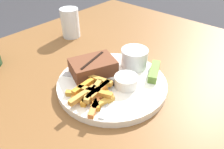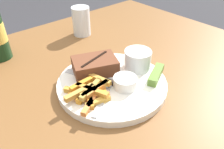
{
  "view_description": "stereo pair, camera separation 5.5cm",
  "coord_description": "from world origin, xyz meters",
  "px_view_note": "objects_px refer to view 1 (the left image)",
  "views": [
    {
      "loc": [
        -0.33,
        -0.29,
        1.14
      ],
      "look_at": [
        0.0,
        0.0,
        0.82
      ],
      "focal_mm": 35.0,
      "sensor_mm": 36.0,
      "label": 1
    },
    {
      "loc": [
        -0.29,
        -0.33,
        1.14
      ],
      "look_at": [
        0.0,
        0.0,
        0.82
      ],
      "focal_mm": 35.0,
      "sensor_mm": 36.0,
      "label": 2
    }
  ],
  "objects_px": {
    "coleslaw_cup": "(136,58)",
    "dipping_sauce_cup": "(126,81)",
    "steak_portion": "(93,67)",
    "drinking_glass": "(70,23)",
    "knife_utensil": "(99,80)",
    "pickle_spear": "(154,71)",
    "fork_utensil": "(107,99)",
    "dinner_plate": "(112,84)"
  },
  "relations": [
    {
      "from": "coleslaw_cup",
      "to": "fork_utensil",
      "type": "height_order",
      "value": "coleslaw_cup"
    },
    {
      "from": "knife_utensil",
      "to": "drinking_glass",
      "type": "relative_size",
      "value": 1.54
    },
    {
      "from": "coleslaw_cup",
      "to": "dipping_sauce_cup",
      "type": "distance_m",
      "value": 0.09
    },
    {
      "from": "coleslaw_cup",
      "to": "drinking_glass",
      "type": "bearing_deg",
      "value": 84.31
    },
    {
      "from": "coleslaw_cup",
      "to": "drinking_glass",
      "type": "xyz_separation_m",
      "value": [
        0.03,
        0.31,
        0.0
      ]
    },
    {
      "from": "coleslaw_cup",
      "to": "drinking_glass",
      "type": "relative_size",
      "value": 0.71
    },
    {
      "from": "dinner_plate",
      "to": "coleslaw_cup",
      "type": "height_order",
      "value": "coleslaw_cup"
    },
    {
      "from": "knife_utensil",
      "to": "drinking_glass",
      "type": "height_order",
      "value": "drinking_glass"
    },
    {
      "from": "fork_utensil",
      "to": "coleslaw_cup",
      "type": "bearing_deg",
      "value": -19.57
    },
    {
      "from": "steak_portion",
      "to": "dinner_plate",
      "type": "bearing_deg",
      "value": -83.96
    },
    {
      "from": "steak_portion",
      "to": "fork_utensil",
      "type": "xyz_separation_m",
      "value": [
        -0.06,
        -0.1,
        -0.02
      ]
    },
    {
      "from": "coleslaw_cup",
      "to": "pickle_spear",
      "type": "bearing_deg",
      "value": -88.45
    },
    {
      "from": "pickle_spear",
      "to": "knife_utensil",
      "type": "xyz_separation_m",
      "value": [
        -0.12,
        0.09,
        -0.01
      ]
    },
    {
      "from": "fork_utensil",
      "to": "knife_utensil",
      "type": "bearing_deg",
      "value": 26.38
    },
    {
      "from": "pickle_spear",
      "to": "drinking_glass",
      "type": "bearing_deg",
      "value": 85.47
    },
    {
      "from": "coleslaw_cup",
      "to": "pickle_spear",
      "type": "relative_size",
      "value": 0.85
    },
    {
      "from": "drinking_glass",
      "to": "fork_utensil",
      "type": "bearing_deg",
      "value": -118.19
    },
    {
      "from": "steak_portion",
      "to": "drinking_glass",
      "type": "distance_m",
      "value": 0.28
    },
    {
      "from": "steak_portion",
      "to": "drinking_glass",
      "type": "bearing_deg",
      "value": 62.16
    },
    {
      "from": "dipping_sauce_cup",
      "to": "pickle_spear",
      "type": "relative_size",
      "value": 0.68
    },
    {
      "from": "dipping_sauce_cup",
      "to": "fork_utensil",
      "type": "distance_m",
      "value": 0.07
    },
    {
      "from": "fork_utensil",
      "to": "knife_utensil",
      "type": "height_order",
      "value": "knife_utensil"
    },
    {
      "from": "dipping_sauce_cup",
      "to": "drinking_glass",
      "type": "height_order",
      "value": "drinking_glass"
    },
    {
      "from": "dinner_plate",
      "to": "drinking_glass",
      "type": "height_order",
      "value": "drinking_glass"
    },
    {
      "from": "steak_portion",
      "to": "fork_utensil",
      "type": "height_order",
      "value": "steak_portion"
    },
    {
      "from": "pickle_spear",
      "to": "dinner_plate",
      "type": "bearing_deg",
      "value": 145.52
    },
    {
      "from": "dipping_sauce_cup",
      "to": "drinking_glass",
      "type": "distance_m",
      "value": 0.37
    },
    {
      "from": "fork_utensil",
      "to": "drinking_glass",
      "type": "height_order",
      "value": "drinking_glass"
    },
    {
      "from": "pickle_spear",
      "to": "fork_utensil",
      "type": "xyz_separation_m",
      "value": [
        -0.16,
        0.03,
        -0.01
      ]
    },
    {
      "from": "steak_portion",
      "to": "pickle_spear",
      "type": "bearing_deg",
      "value": -51.34
    },
    {
      "from": "dipping_sauce_cup",
      "to": "drinking_glass",
      "type": "bearing_deg",
      "value": 71.52
    },
    {
      "from": "coleslaw_cup",
      "to": "dipping_sauce_cup",
      "type": "bearing_deg",
      "value": -158.01
    },
    {
      "from": "steak_portion",
      "to": "knife_utensil",
      "type": "relative_size",
      "value": 0.85
    },
    {
      "from": "dinner_plate",
      "to": "knife_utensil",
      "type": "relative_size",
      "value": 1.77
    },
    {
      "from": "dipping_sauce_cup",
      "to": "knife_utensil",
      "type": "bearing_deg",
      "value": 116.11
    },
    {
      "from": "dinner_plate",
      "to": "coleslaw_cup",
      "type": "distance_m",
      "value": 0.1
    },
    {
      "from": "steak_portion",
      "to": "coleslaw_cup",
      "type": "relative_size",
      "value": 1.84
    },
    {
      "from": "knife_utensil",
      "to": "drinking_glass",
      "type": "bearing_deg",
      "value": -50.29
    },
    {
      "from": "steak_portion",
      "to": "knife_utensil",
      "type": "bearing_deg",
      "value": -114.07
    },
    {
      "from": "knife_utensil",
      "to": "dipping_sauce_cup",
      "type": "bearing_deg",
      "value": -176.82
    },
    {
      "from": "dinner_plate",
      "to": "pickle_spear",
      "type": "relative_size",
      "value": 3.25
    },
    {
      "from": "dinner_plate",
      "to": "coleslaw_cup",
      "type": "bearing_deg",
      "value": -2.96
    }
  ]
}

